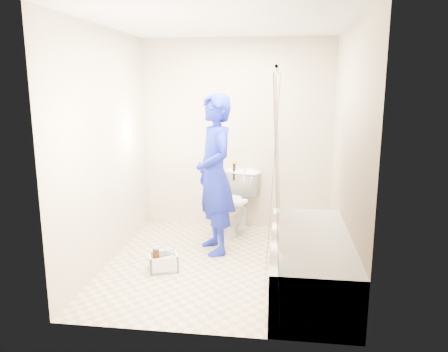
# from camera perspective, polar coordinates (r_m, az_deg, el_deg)

# --- Properties ---
(floor) EXTENTS (2.60, 2.60, 0.00)m
(floor) POSITION_cam_1_polar(r_m,az_deg,el_deg) (4.63, -0.06, -11.48)
(floor) COLOR tan
(floor) RESTS_ON ground
(ceiling) EXTENTS (2.40, 2.60, 0.02)m
(ceiling) POSITION_cam_1_polar(r_m,az_deg,el_deg) (4.28, -0.07, 19.47)
(ceiling) COLOR silver
(ceiling) RESTS_ON wall_back
(wall_back) EXTENTS (2.40, 0.02, 2.40)m
(wall_back) POSITION_cam_1_polar(r_m,az_deg,el_deg) (5.57, 1.72, 5.37)
(wall_back) COLOR tan
(wall_back) RESTS_ON ground
(wall_front) EXTENTS (2.40, 0.02, 2.40)m
(wall_front) POSITION_cam_1_polar(r_m,az_deg,el_deg) (3.03, -3.34, -0.28)
(wall_front) COLOR tan
(wall_front) RESTS_ON ground
(wall_left) EXTENTS (0.02, 2.60, 2.40)m
(wall_left) POSITION_cam_1_polar(r_m,az_deg,el_deg) (4.61, -15.05, 3.56)
(wall_left) COLOR tan
(wall_left) RESTS_ON ground
(wall_right) EXTENTS (0.02, 2.60, 2.40)m
(wall_right) POSITION_cam_1_polar(r_m,az_deg,el_deg) (4.30, 16.00, 2.93)
(wall_right) COLOR tan
(wall_right) RESTS_ON ground
(bathtub) EXTENTS (0.70, 1.75, 0.50)m
(bathtub) POSITION_cam_1_polar(r_m,az_deg,el_deg) (4.11, 11.17, -10.80)
(bathtub) COLOR silver
(bathtub) RESTS_ON ground
(curtain_rod) EXTENTS (0.02, 1.90, 0.02)m
(curtain_rod) POSITION_cam_1_polar(r_m,az_deg,el_deg) (3.78, 7.10, 13.53)
(curtain_rod) COLOR silver
(curtain_rod) RESTS_ON wall_back
(shower_curtain) EXTENTS (0.06, 1.75, 1.80)m
(shower_curtain) POSITION_cam_1_polar(r_m,az_deg,el_deg) (3.87, 6.74, -0.37)
(shower_curtain) COLOR white
(shower_curtain) RESTS_ON curtain_rod
(toilet) EXTENTS (0.70, 0.87, 0.78)m
(toilet) POSITION_cam_1_polar(r_m,az_deg,el_deg) (5.42, 1.00, -3.58)
(toilet) COLOR silver
(toilet) RESTS_ON ground
(tank_lid) EXTENTS (0.52, 0.38, 0.04)m
(tank_lid) POSITION_cam_1_polar(r_m,az_deg,el_deg) (5.30, 0.34, -3.19)
(tank_lid) COLOR white
(tank_lid) RESTS_ON toilet
(tank_internals) EXTENTS (0.18, 0.10, 0.25)m
(tank_internals) POSITION_cam_1_polar(r_m,az_deg,el_deg) (5.53, 1.68, 0.74)
(tank_internals) COLOR black
(tank_internals) RESTS_ON toilet
(plumber) EXTENTS (0.66, 0.76, 1.75)m
(plumber) POSITION_cam_1_polar(r_m,az_deg,el_deg) (4.73, -1.22, 0.16)
(plumber) COLOR navy
(plumber) RESTS_ON ground
(cleaning_caddy) EXTENTS (0.35, 0.32, 0.22)m
(cleaning_caddy) POSITION_cam_1_polar(r_m,az_deg,el_deg) (4.51, -7.83, -11.15)
(cleaning_caddy) COLOR silver
(cleaning_caddy) RESTS_ON ground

